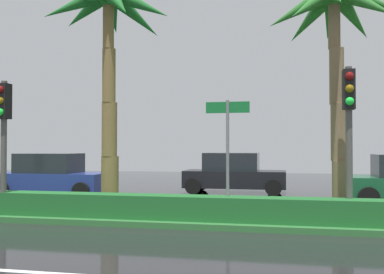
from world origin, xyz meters
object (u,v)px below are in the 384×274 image
(traffic_signal_median_right, at_px, (349,115))
(car_in_traffic_leading, at_px, (52,176))
(traffic_signal_median_left, at_px, (3,122))
(palm_tree_centre, at_px, (335,23))
(car_in_traffic_second, at_px, (234,174))
(palm_tree_centre_left, at_px, (108,25))
(street_name_sign, at_px, (228,143))

(traffic_signal_median_right, distance_m, car_in_traffic_leading, 11.78)
(traffic_signal_median_left, distance_m, car_in_traffic_leading, 5.91)
(traffic_signal_median_left, bearing_deg, palm_tree_centre, 9.85)
(car_in_traffic_leading, bearing_deg, traffic_signal_median_left, -73.47)
(traffic_signal_median_left, relative_size, traffic_signal_median_right, 0.96)
(palm_tree_centre, relative_size, car_in_traffic_second, 1.50)
(palm_tree_centre_left, xyz_separation_m, car_in_traffic_second, (2.83, 7.08, -4.70))
(traffic_signal_median_left, height_order, car_in_traffic_leading, traffic_signal_median_left)
(traffic_signal_median_right, relative_size, car_in_traffic_leading, 0.87)
(traffic_signal_median_right, relative_size, street_name_sign, 1.25)
(car_in_traffic_leading, bearing_deg, palm_tree_centre, -20.52)
(palm_tree_centre_left, bearing_deg, car_in_traffic_second, 68.20)
(traffic_signal_median_left, xyz_separation_m, car_in_traffic_second, (5.25, 8.47, -1.82))
(traffic_signal_median_right, xyz_separation_m, car_in_traffic_leading, (-10.55, 4.88, -1.91))
(car_in_traffic_leading, xyz_separation_m, car_in_traffic_second, (6.85, 3.08, 0.00))
(palm_tree_centre, xyz_separation_m, street_name_sign, (-2.71, -1.14, -3.18))
(palm_tree_centre_left, bearing_deg, traffic_signal_median_left, -150.16)
(traffic_signal_median_left, bearing_deg, car_in_traffic_leading, 106.53)
(palm_tree_centre, bearing_deg, traffic_signal_median_right, -78.62)
(palm_tree_centre, distance_m, traffic_signal_median_right, 2.72)
(palm_tree_centre, relative_size, street_name_sign, 2.15)
(car_in_traffic_second, bearing_deg, street_name_sign, -84.43)
(street_name_sign, height_order, car_in_traffic_second, street_name_sign)
(palm_tree_centre, distance_m, traffic_signal_median_left, 9.25)
(palm_tree_centre_left, relative_size, car_in_traffic_second, 1.58)
(street_name_sign, distance_m, car_in_traffic_leading, 9.22)
(traffic_signal_median_left, relative_size, car_in_traffic_second, 0.84)
(palm_tree_centre_left, bearing_deg, traffic_signal_median_right, -7.65)
(palm_tree_centre, xyz_separation_m, traffic_signal_median_left, (-8.75, -1.52, -2.62))
(traffic_signal_median_left, xyz_separation_m, street_name_sign, (6.04, 0.38, -0.56))
(street_name_sign, height_order, car_in_traffic_leading, street_name_sign)
(palm_tree_centre_left, height_order, car_in_traffic_leading, palm_tree_centre_left)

